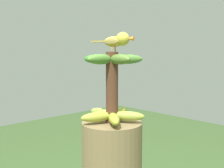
# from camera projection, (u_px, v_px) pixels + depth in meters

# --- Properties ---
(banana_bunch) EXTENTS (0.29, 0.29, 0.31)m
(banana_bunch) POSITION_uv_depth(u_px,v_px,m) (112.00, 88.00, 1.18)
(banana_bunch) COLOR #4C2D1E
(banana_bunch) RESTS_ON banana_tree
(perched_bird) EXTENTS (0.19, 0.10, 0.09)m
(perched_bird) POSITION_uv_depth(u_px,v_px,m) (118.00, 40.00, 1.17)
(perched_bird) COLOR #C68933
(perched_bird) RESTS_ON banana_bunch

